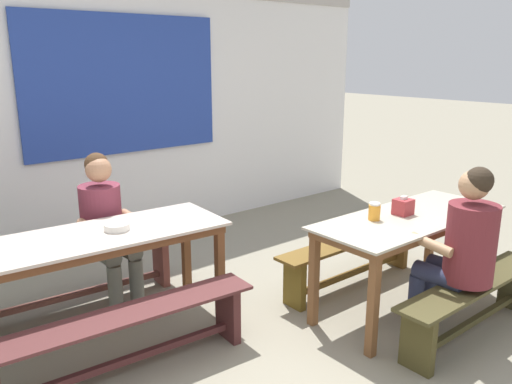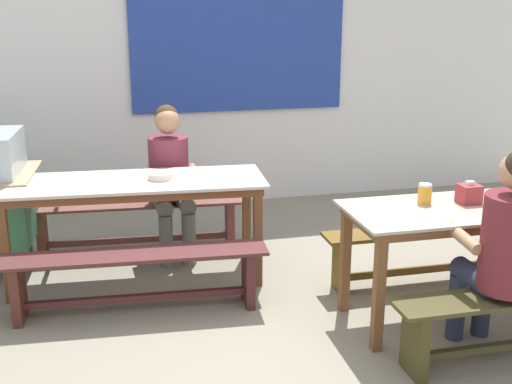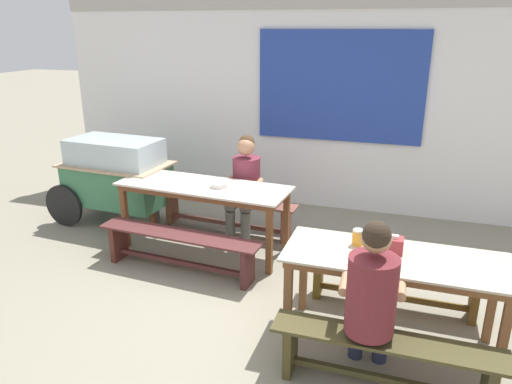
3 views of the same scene
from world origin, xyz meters
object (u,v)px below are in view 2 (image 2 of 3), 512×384
at_px(dining_table_far, 134,190).
at_px(soup_bowl, 160,176).
at_px(bench_near_back, 427,247).
at_px(tissue_box, 469,194).
at_px(dining_table_near, 474,218).
at_px(condiment_jar, 424,194).
at_px(bench_far_back, 138,220).
at_px(bench_far_front, 136,273).
at_px(person_near_front, 504,244).
at_px(person_center_facing, 170,173).

bearing_deg(dining_table_far, soup_bowl, -6.24).
bearing_deg(bench_near_back, tissue_box, -92.40).
bearing_deg(dining_table_near, soup_bowl, 149.28).
xyz_separation_m(dining_table_near, condiment_jar, (-0.30, 0.12, 0.15)).
xyz_separation_m(bench_far_back, bench_near_back, (2.03, -1.13, 0.01)).
relative_size(bench_far_back, bench_far_front, 1.01).
distance_m(bench_far_back, bench_near_back, 2.33).
distance_m(bench_far_back, tissue_box, 2.65).
xyz_separation_m(dining_table_far, soup_bowl, (0.19, -0.02, 0.10)).
height_order(condiment_jar, soup_bowl, condiment_jar).
distance_m(bench_near_back, soup_bowl, 2.02).
bearing_deg(person_near_front, bench_far_front, 151.45).
relative_size(dining_table_far, bench_near_back, 1.23).
bearing_deg(person_center_facing, dining_table_far, -123.94).
bearing_deg(dining_table_near, bench_near_back, 89.65).
relative_size(dining_table_far, tissue_box, 13.34).
distance_m(bench_far_back, person_near_front, 2.93).
xyz_separation_m(dining_table_far, bench_near_back, (2.07, -0.58, -0.41)).
distance_m(bench_far_front, condiment_jar, 1.95).
bearing_deg(dining_table_far, bench_far_back, 85.92).
xyz_separation_m(dining_table_near, person_near_front, (-0.13, -0.50, 0.02)).
bearing_deg(soup_bowl, bench_near_back, -16.46).
relative_size(dining_table_far, soup_bowl, 11.01).
bearing_deg(condiment_jar, dining_table_far, 150.07).
bearing_deg(bench_far_back, bench_near_back, -29.16).
bearing_deg(dining_table_near, tissue_box, 106.81).
distance_m(dining_table_far, condiment_jar, 2.05).
distance_m(bench_near_back, person_near_front, 1.15).
bearing_deg(bench_far_back, person_center_facing, -17.94).
distance_m(dining_table_far, bench_near_back, 2.19).
bearing_deg(tissue_box, dining_table_near, -73.19).
relative_size(bench_far_front, bench_near_back, 1.11).
distance_m(bench_far_back, person_center_facing, 0.50).
bearing_deg(tissue_box, soup_bowl, 150.38).
xyz_separation_m(dining_table_far, person_near_front, (1.94, -1.64, 0.01)).
xyz_separation_m(bench_far_front, person_near_front, (1.98, -1.08, 0.43)).
height_order(person_center_facing, soup_bowl, person_center_facing).
bearing_deg(bench_far_front, person_near_front, -28.55).
xyz_separation_m(bench_far_front, person_center_facing, (0.36, 1.03, 0.41)).
bearing_deg(person_center_facing, bench_far_front, -109.09).
distance_m(bench_near_back, person_center_facing, 2.08).
relative_size(bench_near_back, soup_bowl, 8.98).
bearing_deg(dining_table_near, condiment_jar, 158.71).
relative_size(dining_table_near, bench_far_back, 0.93).
bearing_deg(tissue_box, bench_far_back, 140.89).
relative_size(person_center_facing, soup_bowl, 6.95).
relative_size(bench_far_front, person_center_facing, 1.44).
relative_size(bench_far_back, person_center_facing, 1.46).
bearing_deg(person_center_facing, condiment_jar, -45.64).
height_order(bench_far_back, bench_far_front, same).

